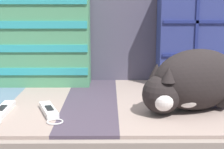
# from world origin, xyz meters

# --- Properties ---
(couch) EXTENTS (1.78, 0.84, 0.35)m
(couch) POSITION_xyz_m (-0.00, 0.13, 0.17)
(couch) COLOR #3D3838
(couch) RESTS_ON ground_plane
(sofa_backrest) EXTENTS (1.74, 0.14, 0.42)m
(sofa_backrest) POSITION_xyz_m (0.00, 0.48, 0.56)
(sofa_backrest) COLOR #514C60
(sofa_backrest) RESTS_ON couch
(throw_pillow_quilted) EXTENTS (0.43, 0.14, 0.40)m
(throw_pillow_quilted) POSITION_xyz_m (0.30, 0.33, 0.55)
(throw_pillow_quilted) COLOR navy
(throw_pillow_quilted) RESTS_ON couch
(throw_pillow_striped) EXTENTS (0.47, 0.14, 0.42)m
(throw_pillow_striped) POSITION_xyz_m (-0.44, 0.33, 0.56)
(throw_pillow_striped) COLOR #4C9366
(throw_pillow_striped) RESTS_ON couch
(sleeping_cat) EXTENTS (0.36, 0.28, 0.20)m
(sleeping_cat) POSITION_xyz_m (0.14, -0.04, 0.44)
(sleeping_cat) COLOR black
(sleeping_cat) RESTS_ON couch
(game_remote_near) EXTENTS (0.05, 0.21, 0.02)m
(game_remote_near) POSITION_xyz_m (-0.46, -0.07, 0.36)
(game_remote_near) COLOR white
(game_remote_near) RESTS_ON couch
(game_remote_far) EXTENTS (0.11, 0.20, 0.02)m
(game_remote_far) POSITION_xyz_m (-0.31, -0.07, 0.36)
(game_remote_far) COLOR white
(game_remote_far) RESTS_ON couch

